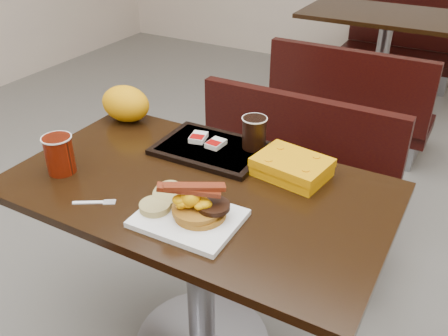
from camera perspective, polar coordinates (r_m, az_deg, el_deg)
The scene contains 22 objects.
table_near at distance 1.76m, azimuth -2.80°, elevation -12.31°, with size 1.20×0.70×0.75m, color black, non-canonical shape.
bench_near_n at distance 2.27m, azimuth 6.50°, elevation -1.91°, with size 1.00×0.46×0.72m, color black, non-canonical shape.
table_far at distance 3.94m, azimuth 17.87°, elevation 11.54°, with size 1.20×0.70×0.75m, color black, non-canonical shape.
bench_far_s at distance 3.30m, azimuth 14.95°, elevation 8.04°, with size 1.00×0.46×0.72m, color black, non-canonical shape.
bench_far_n at distance 4.60m, azimuth 19.94°, elevation 13.68°, with size 1.00×0.46×0.72m, color black, non-canonical shape.
platter at distance 1.38m, azimuth -4.17°, elevation -5.91°, with size 0.28×0.22×0.02m, color white.
pancake_stack at distance 1.36m, azimuth -2.83°, elevation -5.03°, with size 0.15×0.15×0.03m, color #A3631B.
sausage_patty at distance 1.34m, azimuth -1.18°, elevation -4.49°, with size 0.09×0.09×0.01m, color black.
scrambled_eggs at distance 1.34m, azimuth -3.92°, elevation -3.70°, with size 0.10×0.08×0.05m, color #FFA505.
bacon_strips at distance 1.32m, azimuth -4.13°, elevation -2.48°, with size 0.17×0.08×0.01m, color #401104, non-canonical shape.
muffin_bottom at distance 1.40m, azimuth -8.09°, elevation -4.47°, with size 0.09×0.09×0.02m, color #A19255.
muffin_top at distance 1.43m, azimuth -6.55°, elevation -3.07°, with size 0.09×0.09×0.02m, color #A19255.
coffee_cup_near at distance 1.66m, azimuth -18.73°, elevation 1.49°, with size 0.09×0.09×0.13m, color maroon.
fork at distance 1.50m, azimuth -15.65°, elevation -3.91°, with size 0.13×0.02×0.00m, color white, non-canonical shape.
knife at distance 1.37m, azimuth 0.55°, elevation -6.42°, with size 0.15×0.01×0.00m, color white.
condiment_syrup at distance 1.64m, azimuth -3.30°, elevation 0.48°, with size 0.04×0.03×0.01m, color #BC4C08.
tray at distance 1.72m, azimuth -1.50°, elevation 2.30°, with size 0.38×0.27×0.02m, color black.
hashbrown_sleeve_left at distance 1.76m, azimuth -3.02°, elevation 3.60°, with size 0.05×0.07×0.02m, color silver.
hashbrown_sleeve_right at distance 1.71m, azimuth -0.96°, elevation 2.88°, with size 0.05×0.07×0.02m, color silver.
coffee_cup_far at distance 1.69m, azimuth 3.56°, elevation 4.13°, with size 0.08×0.08×0.11m, color black.
clamshell at distance 1.58m, azimuth 7.96°, elevation 0.12°, with size 0.23×0.17×0.06m, color orange.
paper_bag at distance 1.96m, azimuth -11.45°, elevation 7.41°, with size 0.20×0.15×0.14m, color #E49F07.
Camera 1 is at (0.70, -1.08, 1.58)m, focal length 39.00 mm.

